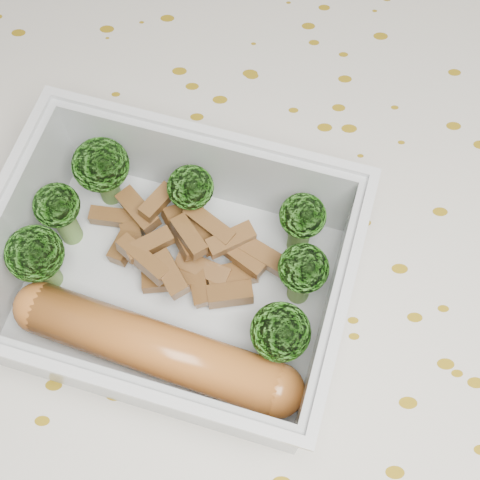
{
  "coord_description": "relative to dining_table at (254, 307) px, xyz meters",
  "views": [
    {
      "loc": [
        -0.01,
        -0.15,
        1.11
      ],
      "look_at": [
        -0.01,
        -0.0,
        0.78
      ],
      "focal_mm": 50.0,
      "sensor_mm": 36.0,
      "label": 1
    }
  ],
  "objects": [
    {
      "name": "ground_plane",
      "position": [
        0.0,
        0.0,
        -0.67
      ],
      "size": [
        4.0,
        4.0,
        0.0
      ],
      "primitive_type": "plane",
      "color": "olive",
      "rests_on": "ground"
    },
    {
      "name": "dining_table",
      "position": [
        0.0,
        0.0,
        0.0
      ],
      "size": [
        1.4,
        0.9,
        0.75
      ],
      "color": "brown",
      "rests_on": "ground"
    },
    {
      "name": "tablecloth",
      "position": [
        0.0,
        0.0,
        0.05
      ],
      "size": [
        1.46,
        0.96,
        0.19
      ],
      "color": "silver",
      "rests_on": "dining_table"
    },
    {
      "name": "lunch_container",
      "position": [
        -0.05,
        -0.02,
        0.11
      ],
      "size": [
        0.21,
        0.18,
        0.06
      ],
      "color": "silver",
      "rests_on": "tablecloth"
    },
    {
      "name": "broccoli_florets",
      "position": [
        -0.05,
        -0.01,
        0.13
      ],
      "size": [
        0.16,
        0.12,
        0.05
      ],
      "color": "#608C3F",
      "rests_on": "lunch_container"
    },
    {
      "name": "meat_pile",
      "position": [
        -0.04,
        -0.01,
        0.11
      ],
      "size": [
        0.11,
        0.07,
        0.03
      ],
      "color": "brown",
      "rests_on": "lunch_container"
    },
    {
      "name": "sausage",
      "position": [
        -0.05,
        -0.06,
        0.11
      ],
      "size": [
        0.15,
        0.07,
        0.03
      ],
      "color": "#AD6026",
      "rests_on": "lunch_container"
    }
  ]
}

